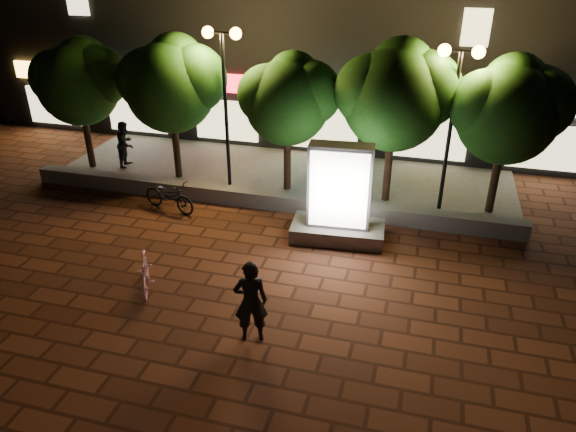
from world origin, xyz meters
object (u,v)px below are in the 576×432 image
(scooter_parked, at_px, (169,196))
(tree_mid, at_px, (289,96))
(tree_left, at_px, (172,81))
(scooter_pink, at_px, (145,272))
(street_lamp_right, at_px, (456,87))
(rider, at_px, (251,302))
(pedestrian, at_px, (126,144))
(tree_right, at_px, (397,92))
(ad_kiosk, at_px, (339,202))
(tree_far_left, at_px, (80,79))
(street_lamp_left, at_px, (224,68))
(tree_far_right, at_px, (510,107))

(scooter_parked, bearing_deg, tree_mid, -37.21)
(tree_left, relative_size, scooter_pink, 3.26)
(scooter_pink, bearing_deg, street_lamp_right, 15.24)
(rider, xyz_separation_m, pedestrian, (-7.54, 7.95, -0.04))
(tree_right, bearing_deg, pedestrian, 177.81)
(scooter_pink, bearing_deg, rider, -46.72)
(tree_right, relative_size, pedestrian, 3.00)
(street_lamp_right, bearing_deg, ad_kiosk, -137.12)
(tree_far_left, bearing_deg, scooter_parked, -29.88)
(tree_right, height_order, scooter_parked, tree_right)
(tree_far_left, xyz_separation_m, rider, (8.73, -7.59, -2.33))
(tree_mid, distance_m, pedestrian, 6.72)
(tree_far_left, relative_size, rider, 2.40)
(street_lamp_right, distance_m, ad_kiosk, 4.67)
(tree_right, relative_size, scooter_pink, 3.38)
(tree_mid, distance_m, rider, 8.01)
(tree_far_left, height_order, scooter_parked, tree_far_left)
(tree_right, relative_size, scooter_parked, 2.65)
(street_lamp_left, height_order, scooter_parked, street_lamp_left)
(tree_far_right, relative_size, street_lamp_right, 0.96)
(tree_mid, xyz_separation_m, street_lamp_left, (-2.05, -0.26, 0.81))
(rider, bearing_deg, street_lamp_right, -136.62)
(pedestrian, bearing_deg, tree_right, -98.87)
(street_lamp_left, distance_m, rider, 8.59)
(tree_mid, distance_m, street_lamp_left, 2.22)
(tree_mid, distance_m, scooter_pink, 7.30)
(tree_left, xyz_separation_m, tree_right, (7.30, 0.00, 0.12))
(scooter_pink, bearing_deg, tree_left, 81.00)
(street_lamp_left, bearing_deg, tree_far_right, 1.76)
(ad_kiosk, xyz_separation_m, pedestrian, (-8.50, 3.19, -0.21))
(street_lamp_right, bearing_deg, scooter_pink, -137.52)
(tree_left, xyz_separation_m, street_lamp_left, (1.95, -0.26, 0.58))
(pedestrian, bearing_deg, tree_far_right, -98.32)
(street_lamp_left, xyz_separation_m, scooter_parked, (-1.16, -2.20, -3.53))
(scooter_pink, xyz_separation_m, rider, (3.08, -1.09, 0.51))
(scooter_parked, height_order, pedestrian, pedestrian)
(rider, distance_m, pedestrian, 10.96)
(street_lamp_left, xyz_separation_m, pedestrian, (-4.26, 0.63, -3.10))
(tree_far_right, distance_m, pedestrian, 13.05)
(street_lamp_right, relative_size, scooter_parked, 2.61)
(street_lamp_right, xyz_separation_m, pedestrian, (-11.26, 0.63, -2.97))
(ad_kiosk, distance_m, scooter_parked, 5.45)
(tree_far_left, height_order, rider, tree_far_left)
(ad_kiosk, height_order, scooter_pink, ad_kiosk)
(tree_far_right, height_order, street_lamp_left, street_lamp_left)
(tree_left, bearing_deg, street_lamp_right, -1.68)
(ad_kiosk, relative_size, scooter_parked, 1.48)
(tree_mid, relative_size, tree_right, 0.89)
(tree_mid, bearing_deg, rider, -80.80)
(tree_right, bearing_deg, ad_kiosk, -111.53)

